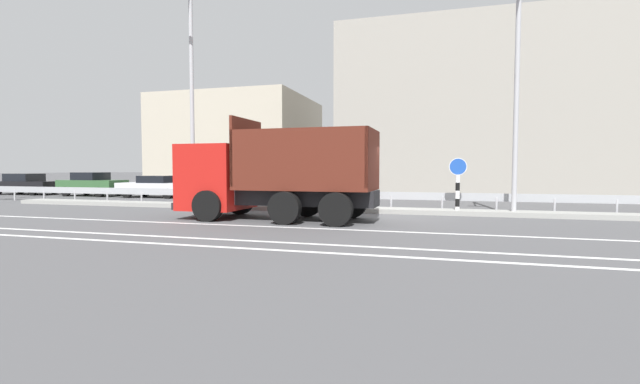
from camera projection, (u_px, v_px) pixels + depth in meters
ground_plane at (383, 217)px, 15.58m from camera, size 320.00×320.00×0.00m
lane_strip_0 at (258, 226)px, 13.05m from camera, size 66.77×0.16×0.01m
lane_strip_1 at (216, 239)px, 10.65m from camera, size 66.77×0.16×0.01m
lane_strip_2 at (196, 246)px, 9.75m from camera, size 66.77×0.16×0.01m
median_island at (388, 210)px, 17.06m from camera, size 36.72×1.10×0.18m
median_guardrail at (391, 197)px, 17.99m from camera, size 66.77×0.09×0.78m
dump_truck at (254, 181)px, 14.97m from camera, size 6.91×2.71×3.49m
median_road_sign at (458, 186)px, 16.29m from camera, size 0.66×0.16×2.16m
street_lamp_1 at (190, 91)px, 18.90m from camera, size 0.70×1.81×9.52m
street_lamp_2 at (517, 89)px, 15.37m from camera, size 0.71×2.66×8.18m
parked_car_0 at (26, 184)px, 29.18m from camera, size 4.81×1.91×1.42m
parked_car_1 at (92, 184)px, 27.54m from camera, size 4.16×1.87×1.52m
parked_car_2 at (156, 186)px, 26.13m from camera, size 4.51×2.04×1.33m
parked_car_3 at (223, 188)px, 24.33m from camera, size 4.03×2.22×1.32m
background_building_0 at (240, 143)px, 41.49m from camera, size 13.18×11.92×8.43m
background_building_1 at (494, 115)px, 31.36m from camera, size 21.08×12.91×11.34m
church_tower at (599, 120)px, 40.97m from camera, size 3.60×3.60×13.94m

